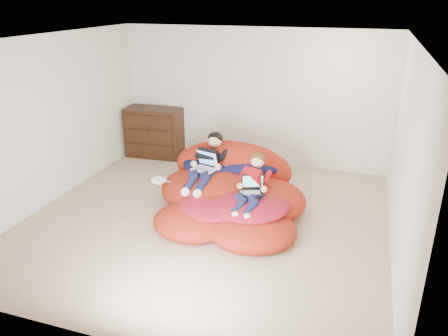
% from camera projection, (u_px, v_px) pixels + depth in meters
% --- Properties ---
extents(room_shell, '(5.10, 5.10, 2.77)m').
position_uv_depth(room_shell, '(206.00, 206.00, 6.20)').
color(room_shell, tan).
rests_on(room_shell, ground).
extents(dresser, '(1.11, 0.63, 0.97)m').
position_uv_depth(dresser, '(155.00, 132.00, 8.61)').
color(dresser, black).
rests_on(dresser, ground).
extents(beanbag_pile, '(2.27, 2.40, 0.91)m').
position_uv_depth(beanbag_pile, '(230.00, 192.00, 6.53)').
color(beanbag_pile, '#AB2413').
rests_on(beanbag_pile, ground).
extents(cream_pillow, '(0.47, 0.30, 0.30)m').
position_uv_depth(cream_pillow, '(216.00, 148.00, 7.30)').
color(cream_pillow, silver).
rests_on(cream_pillow, beanbag_pile).
extents(older_boy, '(0.38, 1.22, 0.65)m').
position_uv_depth(older_boy, '(208.00, 160.00, 6.67)').
color(older_boy, black).
rests_on(older_boy, beanbag_pile).
extents(younger_boy, '(0.37, 0.99, 0.64)m').
position_uv_depth(younger_boy, '(253.00, 182.00, 6.01)').
color(younger_boy, '#9E0E12').
rests_on(younger_boy, beanbag_pile).
extents(laptop_white, '(0.39, 0.40, 0.24)m').
position_uv_depth(laptop_white, '(205.00, 165.00, 6.57)').
color(laptop_white, white).
rests_on(laptop_white, older_boy).
extents(laptop_black, '(0.37, 0.36, 0.23)m').
position_uv_depth(laptop_black, '(252.00, 188.00, 5.97)').
color(laptop_black, black).
rests_on(laptop_black, younger_boy).
extents(power_adapter, '(0.19, 0.19, 0.06)m').
position_uv_depth(power_adapter, '(159.00, 180.00, 6.55)').
color(power_adapter, white).
rests_on(power_adapter, beanbag_pile).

